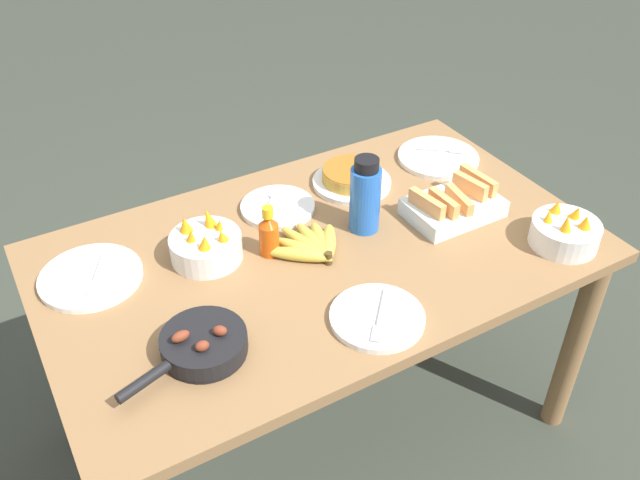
{
  "coord_description": "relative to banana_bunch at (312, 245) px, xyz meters",
  "views": [
    {
      "loc": [
        -0.72,
        -1.25,
        1.87
      ],
      "look_at": [
        0.0,
        0.0,
        0.76
      ],
      "focal_mm": 38.0,
      "sensor_mm": 36.0,
      "label": 1
    }
  ],
  "objects": [
    {
      "name": "melon_tray",
      "position": [
        0.44,
        -0.06,
        0.02
      ],
      "size": [
        0.27,
        0.18,
        0.1
      ],
      "color": "silver",
      "rests_on": "dining_table"
    },
    {
      "name": "empty_plate_far_right",
      "position": [
        -0.55,
        0.18,
        -0.01
      ],
      "size": [
        0.26,
        0.26,
        0.02
      ],
      "color": "white",
      "rests_on": "dining_table"
    },
    {
      "name": "hot_sauce_bottle",
      "position": [
        -0.1,
        0.05,
        0.05
      ],
      "size": [
        0.05,
        0.05,
        0.15
      ],
      "color": "#C64C0F",
      "rests_on": "dining_table"
    },
    {
      "name": "banana_bunch",
      "position": [
        0.0,
        0.0,
        0.0
      ],
      "size": [
        0.24,
        0.2,
        0.04
      ],
      "color": "gold",
      "rests_on": "dining_table"
    },
    {
      "name": "water_bottle",
      "position": [
        0.18,
        0.02,
        0.09
      ],
      "size": [
        0.09,
        0.09,
        0.22
      ],
      "color": "blue",
      "rests_on": "dining_table"
    },
    {
      "name": "fruit_bowl_mango",
      "position": [
        -0.26,
        0.11,
        0.02
      ],
      "size": [
        0.19,
        0.19,
        0.12
      ],
      "color": "white",
      "rests_on": "dining_table"
    },
    {
      "name": "dining_table",
      "position": [
        0.02,
        -0.0,
        -0.12
      ],
      "size": [
        1.48,
        0.89,
        0.73
      ],
      "color": "olive",
      "rests_on": "ground_plane"
    },
    {
      "name": "skillet",
      "position": [
        -0.4,
        -0.2,
        0.01
      ],
      "size": [
        0.32,
        0.2,
        0.08
      ],
      "rotation": [
        0.0,
        0.0,
        3.45
      ],
      "color": "black",
      "rests_on": "dining_table"
    },
    {
      "name": "frittata_plate_center",
      "position": [
        0.27,
        0.23,
        0.01
      ],
      "size": [
        0.24,
        0.24,
        0.06
      ],
      "color": "white",
      "rests_on": "dining_table"
    },
    {
      "name": "empty_plate_far_left",
      "position": [
        0.01,
        0.22,
        -0.01
      ],
      "size": [
        0.22,
        0.22,
        0.02
      ],
      "color": "white",
      "rests_on": "dining_table"
    },
    {
      "name": "empty_plate_mid_edge",
      "position": [
        0.0,
        -0.31,
        -0.01
      ],
      "size": [
        0.23,
        0.23,
        0.02
      ],
      "color": "white",
      "rests_on": "dining_table"
    },
    {
      "name": "ground_plane",
      "position": [
        0.02,
        -0.0,
        -0.75
      ],
      "size": [
        14.0,
        14.0,
        0.0
      ],
      "primitive_type": "plane",
      "color": "#383D33"
    },
    {
      "name": "empty_plate_near_front",
      "position": [
        0.59,
        0.21,
        -0.01
      ],
      "size": [
        0.26,
        0.26,
        0.02
      ],
      "color": "white",
      "rests_on": "dining_table"
    },
    {
      "name": "fruit_bowl_citrus",
      "position": [
        0.61,
        -0.32,
        0.02
      ],
      "size": [
        0.18,
        0.18,
        0.12
      ],
      "color": "white",
      "rests_on": "dining_table"
    }
  ]
}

